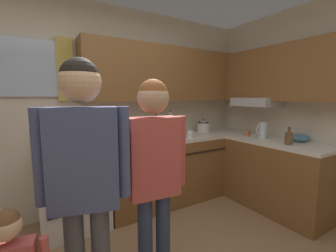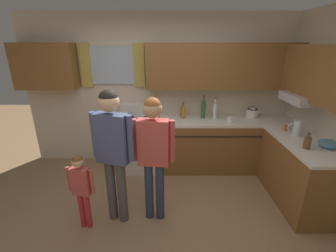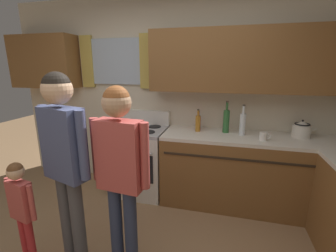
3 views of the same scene
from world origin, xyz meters
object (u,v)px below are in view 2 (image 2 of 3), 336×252
at_px(water_pitcher, 298,128).
at_px(stove_oven, 140,143).
at_px(bottle_tall_clear, 216,111).
at_px(mug_ceramic_white, 231,119).
at_px(bottle_sauce_red, 183,112).
at_px(cup_terracotta, 287,128).
at_px(adult_holding_child, 113,143).
at_px(bottle_wine_green, 204,109).
at_px(bottle_squat_brown, 308,143).
at_px(bottle_oil_amber, 184,112).
at_px(stovetop_kettle, 253,112).
at_px(adult_in_plaid, 154,147).
at_px(mixing_bowl, 329,144).
at_px(small_child, 82,184).

bearing_deg(water_pitcher, stove_oven, 162.67).
bearing_deg(bottle_tall_clear, mug_ceramic_white, -36.79).
xyz_separation_m(bottle_sauce_red, mug_ceramic_white, (0.76, -0.30, -0.05)).
distance_m(bottle_sauce_red, cup_terracotta, 1.63).
bearing_deg(adult_holding_child, stove_oven, 84.80).
relative_size(bottle_wine_green, bottle_squat_brown, 1.92).
bearing_deg(stove_oven, bottle_wine_green, 4.96).
distance_m(bottle_wine_green, bottle_oil_amber, 0.35).
height_order(stovetop_kettle, adult_in_plaid, adult_in_plaid).
bearing_deg(adult_in_plaid, stovetop_kettle, 40.64).
bearing_deg(cup_terracotta, bottle_oil_amber, 159.22).
height_order(mixing_bowl, adult_holding_child, adult_holding_child).
bearing_deg(cup_terracotta, water_pitcher, -79.66).
bearing_deg(bottle_wine_green, bottle_oil_amber, -174.18).
distance_m(mug_ceramic_white, adult_holding_child, 2.02).
relative_size(bottle_sauce_red, water_pitcher, 1.12).
bearing_deg(stove_oven, bottle_sauce_red, 12.34).
bearing_deg(adult_holding_child, stovetop_kettle, 34.37).
relative_size(bottle_sauce_red, adult_holding_child, 0.15).
xyz_separation_m(bottle_wine_green, bottle_squat_brown, (1.09, -1.23, -0.07)).
bearing_deg(bottle_sauce_red, stove_oven, -167.66).
height_order(mug_ceramic_white, mixing_bowl, mixing_bowl).
relative_size(bottle_tall_clear, adult_in_plaid, 0.23).
height_order(bottle_squat_brown, mug_ceramic_white, bottle_squat_brown).
height_order(bottle_wine_green, mixing_bowl, bottle_wine_green).
height_order(adult_holding_child, adult_in_plaid, adult_holding_child).
bearing_deg(cup_terracotta, stove_oven, 167.42).
height_order(bottle_tall_clear, water_pitcher, bottle_tall_clear).
xyz_separation_m(bottle_squat_brown, bottle_sauce_red, (-1.44, 1.30, 0.02)).
height_order(cup_terracotta, water_pitcher, water_pitcher).
relative_size(bottle_tall_clear, stovetop_kettle, 1.34).
height_order(stove_oven, bottle_sauce_red, bottle_sauce_red).
bearing_deg(adult_in_plaid, stove_oven, 104.91).
bearing_deg(stovetop_kettle, mug_ceramic_white, -150.76).
xyz_separation_m(stove_oven, bottle_tall_clear, (1.30, 0.03, 0.57)).
xyz_separation_m(bottle_oil_amber, bottle_squat_brown, (1.43, -1.19, -0.03)).
bearing_deg(bottle_wine_green, adult_in_plaid, -119.21).
relative_size(bottle_wine_green, stovetop_kettle, 1.44).
relative_size(stove_oven, bottle_oil_amber, 3.85).
height_order(bottle_wine_green, water_pitcher, bottle_wine_green).
height_order(bottle_oil_amber, small_child, bottle_oil_amber).
bearing_deg(stovetop_kettle, bottle_wine_green, -178.80).
bearing_deg(bottle_wine_green, stovetop_kettle, 1.20).
height_order(stove_oven, bottle_squat_brown, bottle_squat_brown).
bearing_deg(adult_in_plaid, bottle_squat_brown, 4.60).
bearing_deg(adult_holding_child, water_pitcher, 13.91).
height_order(stovetop_kettle, adult_holding_child, adult_holding_child).
relative_size(stove_oven, adult_holding_child, 0.66).
xyz_separation_m(bottle_squat_brown, small_child, (-2.69, -0.32, -0.37)).
xyz_separation_m(water_pitcher, adult_holding_child, (-2.41, -0.60, 0.04)).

